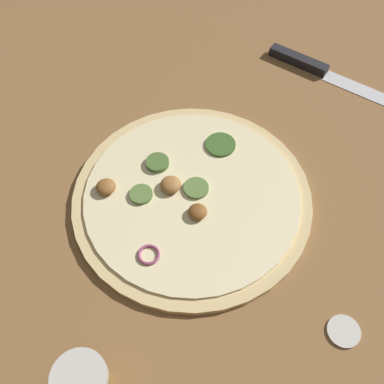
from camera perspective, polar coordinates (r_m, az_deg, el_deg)
The scene contains 4 objects.
ground_plane at distance 0.69m, azimuth -0.00°, elevation -0.92°, with size 3.00×3.00×0.00m, color brown.
pizza at distance 0.69m, azimuth -0.13°, elevation -0.55°, with size 0.37×0.37×0.03m.
knife at distance 0.91m, azimuth 16.38°, elevation 14.45°, with size 0.30×0.23×0.02m.
loose_cap at distance 0.64m, azimuth 18.75°, elevation -16.36°, with size 0.04×0.04×0.01m.
Camera 1 is at (0.01, 0.38, 0.58)m, focal length 42.00 mm.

